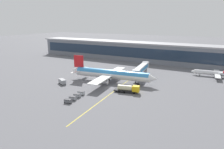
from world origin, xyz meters
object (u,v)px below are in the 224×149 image
(crew_van, at_px, (62,81))
(baggage_cart_3, at_px, (81,93))
(baggage_cart_0, at_px, (68,101))
(fuel_tanker, at_px, (128,89))
(commuter_jet_near, at_px, (216,73))
(baggage_cart_1, at_px, (73,98))
(baggage_cart_2, at_px, (77,95))
(main_airliner, at_px, (111,74))

(crew_van, xyz_separation_m, baggage_cart_3, (17.26, -7.79, -0.53))
(baggage_cart_0, xyz_separation_m, baggage_cart_3, (-1.29, 9.51, 0.00))
(fuel_tanker, relative_size, crew_van, 2.05)
(fuel_tanker, height_order, commuter_jet_near, commuter_jet_near)
(crew_van, relative_size, baggage_cart_0, 1.91)
(fuel_tanker, relative_size, commuter_jet_near, 0.43)
(crew_van, distance_m, baggage_cart_1, 22.99)
(baggage_cart_0, height_order, commuter_jet_near, commuter_jet_near)
(crew_van, xyz_separation_m, baggage_cart_1, (18.12, -14.14, -0.53))
(baggage_cart_1, distance_m, baggage_cart_3, 6.40)
(fuel_tanker, distance_m, baggage_cart_3, 19.72)
(baggage_cart_0, bearing_deg, crew_van, 136.99)
(crew_van, distance_m, baggage_cart_0, 25.38)
(crew_van, bearing_deg, baggage_cart_2, -31.79)
(baggage_cart_1, xyz_separation_m, baggage_cart_3, (-0.86, 6.34, 0.00))
(baggage_cart_2, distance_m, baggage_cart_3, 3.20)
(commuter_jet_near, bearing_deg, baggage_cart_3, -128.17)
(baggage_cart_1, height_order, baggage_cart_3, same)
(baggage_cart_3, distance_m, commuter_jet_near, 74.12)
(baggage_cart_1, bearing_deg, main_airliner, 88.39)
(baggage_cart_0, bearing_deg, baggage_cart_2, 97.72)
(fuel_tanker, bearing_deg, baggage_cart_1, -129.47)
(baggage_cart_0, xyz_separation_m, baggage_cart_1, (-0.43, 3.17, 0.00))
(main_airliner, distance_m, baggage_cart_3, 22.34)
(commuter_jet_near, bearing_deg, crew_van, -141.33)
(fuel_tanker, height_order, baggage_cart_2, fuel_tanker)
(baggage_cart_1, bearing_deg, commuter_jet_near, 55.17)
(baggage_cart_2, bearing_deg, baggage_cart_1, -82.28)
(main_airliner, xyz_separation_m, fuel_tanker, (14.12, -10.25, -2.33))
(main_airliner, relative_size, crew_van, 8.45)
(fuel_tanker, xyz_separation_m, baggage_cart_3, (-15.78, -11.78, -0.96))
(crew_van, bearing_deg, fuel_tanker, 6.88)
(crew_van, relative_size, baggage_cart_3, 1.91)
(crew_van, distance_m, baggage_cart_3, 18.95)
(main_airliner, distance_m, baggage_cart_0, 31.72)
(crew_van, height_order, baggage_cart_1, crew_van)
(fuel_tanker, distance_m, crew_van, 33.29)
(baggage_cart_1, distance_m, baggage_cart_2, 3.20)
(baggage_cart_1, height_order, baggage_cart_2, same)
(main_airliner, height_order, commuter_jet_near, main_airliner)
(main_airliner, distance_m, commuter_jet_near, 57.14)
(baggage_cart_0, bearing_deg, main_airliner, 89.33)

